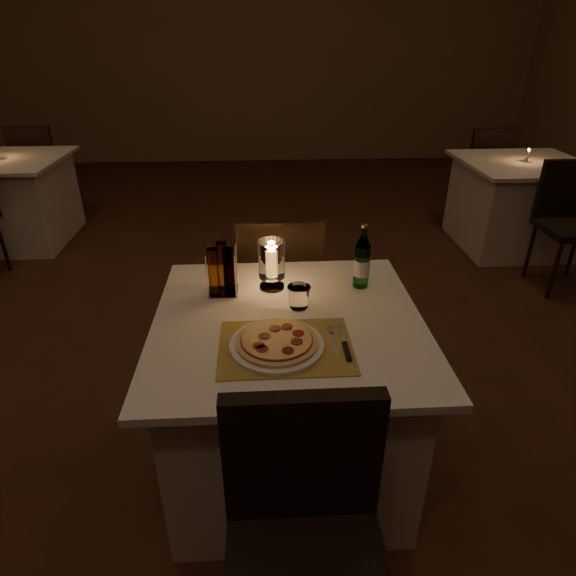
{
  "coord_description": "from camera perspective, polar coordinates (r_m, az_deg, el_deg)",
  "views": [
    {
      "loc": [
        0.16,
        -2.21,
        1.68
      ],
      "look_at": [
        0.25,
        -0.67,
        0.86
      ],
      "focal_mm": 30.0,
      "sensor_mm": 36.0,
      "label": 1
    }
  ],
  "objects": [
    {
      "name": "hurricane_candle",
      "position": [
        1.95,
        -1.97,
        3.22
      ],
      "size": [
        0.11,
        0.11,
        0.21
      ],
      "color": "white",
      "rests_on": "main_table"
    },
    {
      "name": "main_table",
      "position": [
        2.01,
        0.04,
        -12.62
      ],
      "size": [
        1.0,
        1.0,
        0.74
      ],
      "color": "silver",
      "rests_on": "ground"
    },
    {
      "name": "tumbler",
      "position": [
        1.84,
        1.3,
        -1.09
      ],
      "size": [
        0.09,
        0.09,
        0.09
      ],
      "primitive_type": null,
      "color": "white",
      "rests_on": "main_table"
    },
    {
      "name": "floor",
      "position": [
        2.79,
        -6.15,
        -9.5
      ],
      "size": [
        8.0,
        10.0,
        0.02
      ],
      "primitive_type": "cube",
      "color": "#492617",
      "rests_on": "ground"
    },
    {
      "name": "chair_near",
      "position": [
        1.39,
        2.03,
        -26.41
      ],
      "size": [
        0.42,
        0.42,
        0.9
      ],
      "color": "black",
      "rests_on": "ground"
    },
    {
      "name": "neighbor_chair_lb",
      "position": [
        5.51,
        -27.46,
        13.18
      ],
      "size": [
        0.42,
        0.42,
        0.9
      ],
      "color": "black",
      "rests_on": "ground"
    },
    {
      "name": "neighbor_candle_right",
      "position": [
        4.52,
        26.52,
        13.86
      ],
      "size": [
        0.03,
        0.03,
        0.11
      ],
      "color": "white",
      "rests_on": "neighbor_table_right"
    },
    {
      "name": "pizza",
      "position": [
        1.62,
        -1.34,
        -6.28
      ],
      "size": [
        0.28,
        0.28,
        0.02
      ],
      "color": "#D8B77F",
      "rests_on": "plate"
    },
    {
      "name": "plate",
      "position": [
        1.63,
        -1.34,
        -6.75
      ],
      "size": [
        0.32,
        0.32,
        0.01
      ],
      "primitive_type": "cylinder",
      "color": "white",
      "rests_on": "placemat"
    },
    {
      "name": "fork",
      "position": [
        1.68,
        5.32,
        -5.98
      ],
      "size": [
        0.02,
        0.18,
        0.0
      ],
      "color": "silver",
      "rests_on": "placemat"
    },
    {
      "name": "neighbor_chair_rb",
      "position": [
        5.19,
        22.32,
        13.45
      ],
      "size": [
        0.42,
        0.42,
        0.9
      ],
      "color": "black",
      "rests_on": "ground"
    },
    {
      "name": "knife",
      "position": [
        1.63,
        6.86,
        -7.02
      ],
      "size": [
        0.02,
        0.22,
        0.01
      ],
      "color": "black",
      "rests_on": "placemat"
    },
    {
      "name": "cruet_caddy",
      "position": [
        1.93,
        -7.85,
        1.92
      ],
      "size": [
        0.12,
        0.12,
        0.21
      ],
      "color": "white",
      "rests_on": "main_table"
    },
    {
      "name": "water_bottle",
      "position": [
        1.99,
        8.76,
        3.04
      ],
      "size": [
        0.07,
        0.07,
        0.27
      ],
      "color": "#5DAC5F",
      "rests_on": "main_table"
    },
    {
      "name": "placemat",
      "position": [
        1.64,
        -0.28,
        -6.97
      ],
      "size": [
        0.45,
        0.34,
        0.0
      ],
      "primitive_type": "cube",
      "color": "#A8893A",
      "rests_on": "main_table"
    },
    {
      "name": "chair_far",
      "position": [
        2.5,
        -0.96,
        1.19
      ],
      "size": [
        0.42,
        0.42,
        0.9
      ],
      "color": "black",
      "rests_on": "ground"
    },
    {
      "name": "neighbor_table_left",
      "position": [
        4.93,
        -29.98,
        8.96
      ],
      "size": [
        1.0,
        1.0,
        0.74
      ],
      "color": "silver",
      "rests_on": "ground"
    },
    {
      "name": "wall_back",
      "position": [
        7.22,
        -5.29,
        26.53
      ],
      "size": [
        8.0,
        0.02,
        3.0
      ],
      "primitive_type": "cube",
      "color": "#8B7151",
      "rests_on": "ground"
    },
    {
      "name": "neighbor_chair_ra",
      "position": [
        3.99,
        30.42,
        7.72
      ],
      "size": [
        0.42,
        0.42,
        0.9
      ],
      "color": "black",
      "rests_on": "ground"
    },
    {
      "name": "neighbor_table_right",
      "position": [
        4.62,
        25.42,
        8.93
      ],
      "size": [
        1.0,
        1.0,
        0.74
      ],
      "color": "silver",
      "rests_on": "ground"
    }
  ]
}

